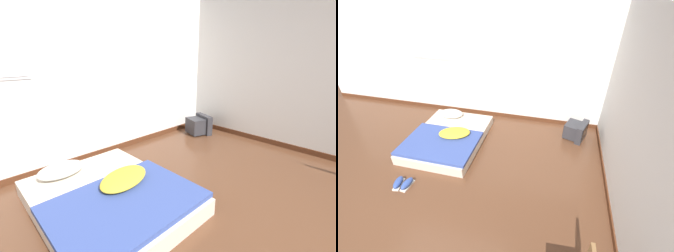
% 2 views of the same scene
% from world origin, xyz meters
% --- Properties ---
extents(ground_plane, '(20.00, 20.00, 0.00)m').
position_xyz_m(ground_plane, '(0.00, 0.00, 0.00)').
color(ground_plane, brown).
extents(wall_back, '(8.00, 0.08, 2.60)m').
position_xyz_m(wall_back, '(-0.01, 2.98, 1.29)').
color(wall_back, white).
rests_on(wall_back, ground_plane).
extents(wall_right, '(0.08, 8.30, 2.60)m').
position_xyz_m(wall_right, '(2.83, 0.00, 1.29)').
color(wall_right, white).
rests_on(wall_right, ground_plane).
extents(mattress_bed, '(1.36, 1.74, 0.33)m').
position_xyz_m(mattress_bed, '(-0.15, 1.73, 0.12)').
color(mattress_bed, beige).
rests_on(mattress_bed, ground_plane).
extents(crt_tv, '(0.50, 0.51, 0.37)m').
position_xyz_m(crt_tv, '(2.33, 2.49, 0.18)').
color(crt_tv, '#333338').
rests_on(crt_tv, ground_plane).
extents(sneaker_pair, '(0.29, 0.28, 0.10)m').
position_xyz_m(sneaker_pair, '(-0.35, 0.50, 0.05)').
color(sneaker_pair, silver).
rests_on(sneaker_pair, ground_plane).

